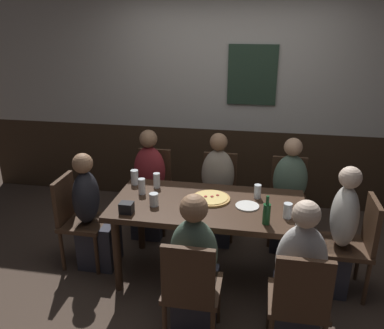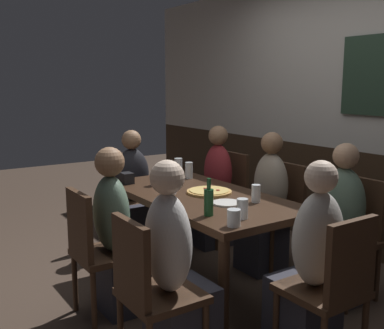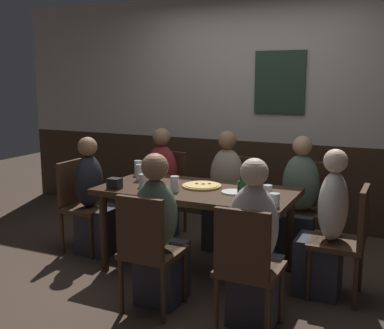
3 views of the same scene
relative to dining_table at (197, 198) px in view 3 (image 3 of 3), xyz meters
name	(u,v)px [view 3 (image 3 of 3)]	position (x,y,z in m)	size (l,w,h in m)	color
ground_plane	(197,270)	(0.00, 0.00, -0.65)	(12.00, 12.00, 0.00)	#423328
wall_back	(257,110)	(0.00, 1.65, 0.65)	(6.40, 0.13, 2.60)	#332316
dining_table	(197,198)	(0.00, 0.00, 0.00)	(1.66, 0.84, 0.74)	#382316
chair_right_near	(247,264)	(0.73, -0.83, -0.16)	(0.40, 0.40, 0.88)	#422B1C
chair_head_west	(80,201)	(-1.25, 0.00, -0.16)	(0.40, 0.40, 0.88)	#422B1C
chair_left_far	(167,188)	(-0.73, 0.83, -0.16)	(0.40, 0.40, 0.88)	#422B1C
chair_mid_near	(148,247)	(0.00, -0.83, -0.16)	(0.40, 0.40, 0.88)	#422B1C
chair_head_east	(347,236)	(1.25, 0.00, -0.16)	(0.40, 0.40, 0.88)	#422B1C
chair_mid_far	(231,195)	(0.00, 0.83, -0.16)	(0.40, 0.40, 0.88)	#422B1C
chair_right_far	(303,203)	(0.73, 0.83, -0.16)	(0.40, 0.40, 0.88)	#422B1C
person_right_near	(254,256)	(0.73, -0.67, -0.16)	(0.34, 0.37, 1.17)	#2D2D38
person_head_west	(94,205)	(-1.08, 0.00, -0.18)	(0.37, 0.34, 1.12)	#2D2D38
person_left_far	(160,192)	(-0.73, 0.67, -0.17)	(0.34, 0.37, 1.16)	#2D2D38
person_mid_near	(159,241)	(0.00, -0.67, -0.17)	(0.34, 0.37, 1.15)	#2D2D38
person_head_east	(325,235)	(1.08, 0.00, -0.17)	(0.37, 0.34, 1.15)	#2D2D38
person_mid_far	(225,199)	(0.00, 0.67, -0.17)	(0.34, 0.37, 1.16)	#2D2D38
person_right_far	(299,208)	(0.73, 0.67, -0.17)	(0.34, 0.37, 1.15)	#2D2D38
pizza	(202,186)	(0.01, 0.07, 0.10)	(0.34, 0.34, 0.03)	tan
beer_glass_half	(138,168)	(-0.75, 0.28, 0.15)	(0.07, 0.07, 0.14)	silver
tumbler_water	(175,185)	(-0.12, -0.17, 0.14)	(0.07, 0.07, 0.13)	silver
beer_glass_tall	(139,173)	(-0.62, 0.08, 0.15)	(0.06, 0.06, 0.15)	silver
highball_clear	(250,182)	(0.42, 0.18, 0.14)	(0.06, 0.06, 0.12)	silver
pint_glass_stout	(144,181)	(-0.45, -0.13, 0.14)	(0.08, 0.08, 0.11)	silver
pint_glass_pale	(157,171)	(-0.52, 0.25, 0.15)	(0.06, 0.06, 0.14)	silver
tumbler_short	(268,194)	(0.66, -0.15, 0.14)	(0.07, 0.07, 0.12)	silver
pint_glass_amber	(274,201)	(0.75, -0.29, 0.13)	(0.08, 0.08, 0.10)	silver
beer_bottle_green	(241,191)	(0.49, -0.28, 0.18)	(0.06, 0.06, 0.24)	#194723
plate_white_large	(234,192)	(0.34, -0.01, 0.09)	(0.20, 0.20, 0.01)	white
condiment_caddy	(115,183)	(-0.64, -0.30, 0.13)	(0.11, 0.09, 0.09)	black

